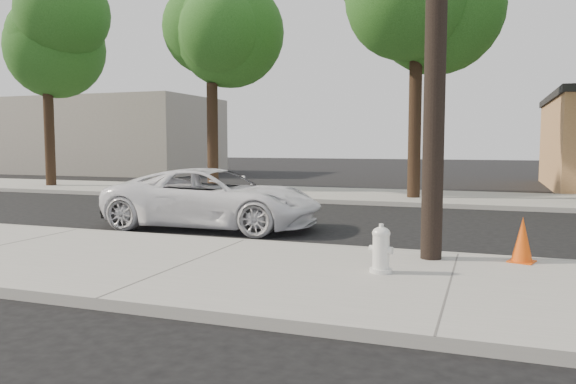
{
  "coord_description": "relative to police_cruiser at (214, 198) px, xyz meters",
  "views": [
    {
      "loc": [
        4.45,
        -12.0,
        2.03
      ],
      "look_at": [
        0.47,
        -0.9,
        1.0
      ],
      "focal_mm": 35.0,
      "sensor_mm": 36.0,
      "label": 1
    }
  ],
  "objects": [
    {
      "name": "ground",
      "position": [
        1.71,
        0.06,
        -0.72
      ],
      "size": [
        120.0,
        120.0,
        0.0
      ],
      "primitive_type": "plane",
      "color": "black",
      "rests_on": "ground"
    },
    {
      "name": "near_sidewalk",
      "position": [
        1.71,
        -4.24,
        -0.64
      ],
      "size": [
        90.0,
        4.4,
        0.15
      ],
      "primitive_type": "cube",
      "color": "gray",
      "rests_on": "ground"
    },
    {
      "name": "far_sidewalk",
      "position": [
        1.71,
        8.56,
        -0.64
      ],
      "size": [
        90.0,
        5.0,
        0.15
      ],
      "primitive_type": "cube",
      "color": "gray",
      "rests_on": "ground"
    },
    {
      "name": "curb_near",
      "position": [
        1.71,
        -2.04,
        -0.64
      ],
      "size": [
        90.0,
        0.12,
        0.16
      ],
      "primitive_type": "cube",
      "color": "#9E9B93",
      "rests_on": "ground"
    },
    {
      "name": "building_far",
      "position": [
        -18.29,
        20.06,
        1.78
      ],
      "size": [
        14.0,
        8.0,
        5.0
      ],
      "primitive_type": "cube",
      "color": "gray",
      "rests_on": "ground"
    },
    {
      "name": "tree_a",
      "position": [
        -12.08,
        7.91,
        5.82
      ],
      "size": [
        4.65,
        4.5,
        9.0
      ],
      "color": "black",
      "rests_on": "far_sidewalk"
    },
    {
      "name": "tree_b",
      "position": [
        -4.1,
        8.12,
        5.44
      ],
      "size": [
        4.34,
        4.2,
        8.45
      ],
      "color": "black",
      "rests_on": "far_sidewalk"
    },
    {
      "name": "police_cruiser",
      "position": [
        0.0,
        0.0,
        0.0
      ],
      "size": [
        5.24,
        2.58,
        1.43
      ],
      "primitive_type": "imported",
      "rotation": [
        0.0,
        0.0,
        1.61
      ],
      "color": "white",
      "rests_on": "ground"
    },
    {
      "name": "fire_hydrant",
      "position": [
        4.72,
        -3.92,
        -0.24
      ],
      "size": [
        0.36,
        0.32,
        0.67
      ],
      "rotation": [
        0.0,
        0.0,
        -0.16
      ],
      "color": "silver",
      "rests_on": "near_sidewalk"
    },
    {
      "name": "traffic_cone",
      "position": [
        6.7,
        -2.44,
        -0.22
      ],
      "size": [
        0.47,
        0.47,
        0.72
      ],
      "rotation": [
        0.0,
        0.0,
        -0.31
      ],
      "color": "#E34D0B",
      "rests_on": "near_sidewalk"
    }
  ]
}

